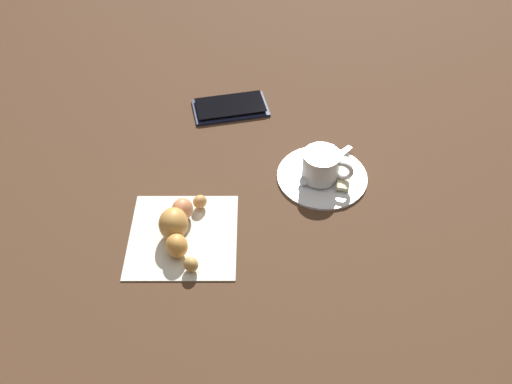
% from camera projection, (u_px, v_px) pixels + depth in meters
% --- Properties ---
extents(ground_plane, '(1.80, 1.80, 0.00)m').
position_uv_depth(ground_plane, '(262.00, 197.00, 0.84)').
color(ground_plane, '#462E1D').
extents(saucer, '(0.14, 0.14, 0.01)m').
position_uv_depth(saucer, '(322.00, 176.00, 0.86)').
color(saucer, white).
rests_on(saucer, ground).
extents(espresso_cup, '(0.07, 0.06, 0.05)m').
position_uv_depth(espresso_cup, '(322.00, 165.00, 0.84)').
color(espresso_cup, white).
rests_on(espresso_cup, saucer).
extents(teaspoon, '(0.11, 0.07, 0.01)m').
position_uv_depth(teaspoon, '(318.00, 171.00, 0.86)').
color(teaspoon, silver).
rests_on(teaspoon, saucer).
extents(sugar_packet, '(0.05, 0.07, 0.01)m').
position_uv_depth(sugar_packet, '(345.00, 173.00, 0.86)').
color(sugar_packet, beige).
rests_on(sugar_packet, saucer).
extents(napkin, '(0.18, 0.19, 0.00)m').
position_uv_depth(napkin, '(183.00, 236.00, 0.78)').
color(napkin, silver).
rests_on(napkin, ground).
extents(croissant, '(0.08, 0.14, 0.05)m').
position_uv_depth(croissant, '(178.00, 226.00, 0.77)').
color(croissant, tan).
rests_on(croissant, napkin).
extents(cell_phone, '(0.13, 0.08, 0.01)m').
position_uv_depth(cell_phone, '(231.00, 107.00, 0.98)').
color(cell_phone, '#171C34').
rests_on(cell_phone, ground).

